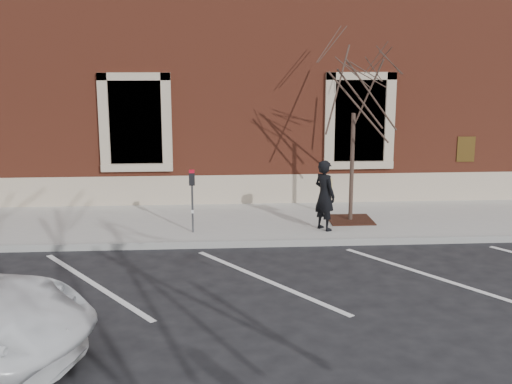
{
  "coord_description": "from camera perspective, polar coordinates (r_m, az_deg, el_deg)",
  "views": [
    {
      "loc": [
        -0.94,
        -13.62,
        4.19
      ],
      "look_at": [
        0.0,
        0.6,
        1.1
      ],
      "focal_mm": 45.0,
      "sensor_mm": 36.0,
      "label": 1
    }
  ],
  "objects": [
    {
      "name": "parking_stripes",
      "position": [
        12.2,
        0.88,
        -7.84
      ],
      "size": [
        28.0,
        4.4,
        0.01
      ],
      "primitive_type": null,
      "color": "silver",
      "rests_on": "ground"
    },
    {
      "name": "sapling",
      "position": [
        15.52,
        8.76,
        9.59
      ],
      "size": [
        2.88,
        2.88,
        4.8
      ],
      "color": "#453229",
      "rests_on": "sidewalk_near"
    },
    {
      "name": "building_civic",
      "position": [
        21.38,
        -1.29,
        11.71
      ],
      "size": [
        40.0,
        8.62,
        8.0
      ],
      "color": "brown",
      "rests_on": "ground"
    },
    {
      "name": "curb_near",
      "position": [
        14.21,
        0.17,
        -4.6
      ],
      "size": [
        40.0,
        0.12,
        0.15
      ],
      "primitive_type": "cube",
      "color": "#9E9E99",
      "rests_on": "ground"
    },
    {
      "name": "ground",
      "position": [
        14.28,
        0.16,
        -4.83
      ],
      "size": [
        120.0,
        120.0,
        0.0
      ],
      "primitive_type": "plane",
      "color": "#28282B",
      "rests_on": "ground"
    },
    {
      "name": "parking_meter",
      "position": [
        14.65,
        -5.7,
        0.25
      ],
      "size": [
        0.13,
        0.1,
        1.46
      ],
      "rotation": [
        0.0,
        0.0,
        0.28
      ],
      "color": "#595B60",
      "rests_on": "sidewalk_near"
    },
    {
      "name": "man",
      "position": [
        14.92,
        6.12,
        -0.29
      ],
      "size": [
        0.66,
        0.72,
        1.64
      ],
      "primitive_type": "imported",
      "rotation": [
        0.0,
        0.0,
        2.16
      ],
      "color": "black",
      "rests_on": "sidewalk_near"
    },
    {
      "name": "sidewalk_near",
      "position": [
        15.94,
        -0.27,
        -2.73
      ],
      "size": [
        40.0,
        3.5,
        0.15
      ],
      "primitive_type": "cube",
      "color": "#B9B6AE",
      "rests_on": "ground"
    },
    {
      "name": "tree_grate",
      "position": [
        16.02,
        8.37,
        -2.46
      ],
      "size": [
        1.06,
        1.06,
        0.03
      ],
      "primitive_type": "cube",
      "color": "#381812",
      "rests_on": "sidewalk_near"
    }
  ]
}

